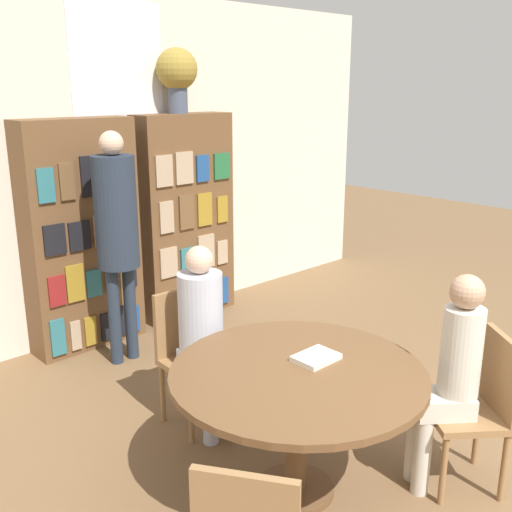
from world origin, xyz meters
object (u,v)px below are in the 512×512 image
at_px(chair_left_side, 190,349).
at_px(seated_reader_right, 450,372).
at_px(bookshelf_left, 82,237).
at_px(librarian_standing, 116,223).
at_px(bookshelf_right, 185,218).
at_px(chair_far_side, 480,403).
at_px(reading_table, 297,388).
at_px(flower_vase, 177,73).
at_px(seated_reader_left, 205,328).

height_order(chair_left_side, seated_reader_right, seated_reader_right).
bearing_deg(bookshelf_left, librarian_standing, -84.22).
bearing_deg(chair_left_side, seated_reader_right, 114.07).
bearing_deg(bookshelf_right, bookshelf_left, 179.99).
bearing_deg(librarian_standing, chair_far_side, -77.56).
relative_size(reading_table, chair_far_side, 1.52).
bearing_deg(bookshelf_right, seated_reader_right, -100.18).
xyz_separation_m(chair_left_side, seated_reader_right, (0.61, -1.55, 0.20)).
distance_m(chair_left_side, chair_far_side, 1.83).
relative_size(bookshelf_left, librarian_standing, 1.04).
relative_size(chair_far_side, seated_reader_right, 0.72).
distance_m(bookshelf_right, seated_reader_right, 3.22).
height_order(bookshelf_left, chair_left_side, bookshelf_left).
height_order(bookshelf_left, chair_far_side, bookshelf_left).
xyz_separation_m(bookshelf_left, seated_reader_right, (0.52, -3.16, -0.27)).
bearing_deg(flower_vase, chair_left_side, -125.32).
bearing_deg(bookshelf_right, seated_reader_left, -123.55).
relative_size(reading_table, seated_reader_left, 1.10).
bearing_deg(chair_far_side, bookshelf_left, 50.11).
height_order(chair_left_side, chair_far_side, same).
bearing_deg(librarian_standing, bookshelf_right, 25.90).
bearing_deg(reading_table, seated_reader_left, 87.33).
distance_m(bookshelf_left, librarian_standing, 0.54).
relative_size(bookshelf_right, reading_table, 1.42).
height_order(flower_vase, chair_left_side, flower_vase).
relative_size(bookshelf_left, chair_left_side, 2.15).
xyz_separation_m(reading_table, chair_far_side, (0.80, -0.64, -0.14)).
relative_size(flower_vase, librarian_standing, 0.31).
xyz_separation_m(bookshelf_right, seated_reader_right, (-0.57, -3.16, -0.27)).
xyz_separation_m(seated_reader_left, librarian_standing, (0.15, 1.28, 0.45)).
distance_m(bookshelf_right, flower_vase, 1.34).
xyz_separation_m(chair_left_side, seated_reader_left, (-0.01, -0.18, 0.21)).
xyz_separation_m(bookshelf_right, reading_table, (-1.22, -2.64, -0.33)).
relative_size(bookshelf_right, seated_reader_right, 1.55).
relative_size(bookshelf_right, chair_left_side, 2.15).
bearing_deg(reading_table, chair_left_side, 87.33).
xyz_separation_m(bookshelf_left, chair_far_side, (0.66, -3.28, -0.46)).
relative_size(reading_table, chair_left_side, 1.52).
xyz_separation_m(flower_vase, seated_reader_left, (-1.15, -1.79, -1.59)).
distance_m(bookshelf_left, chair_left_side, 1.68).
height_order(bookshelf_right, chair_left_side, bookshelf_right).
xyz_separation_m(bookshelf_right, chair_far_side, (-0.42, -3.28, -0.46)).
distance_m(bookshelf_left, seated_reader_left, 1.81).
height_order(bookshelf_right, seated_reader_right, bookshelf_right).
bearing_deg(reading_table, chair_far_side, -38.67).
bearing_deg(chair_left_side, chair_far_side, 117.00).
height_order(bookshelf_right, chair_far_side, bookshelf_right).
relative_size(seated_reader_left, librarian_standing, 0.67).
relative_size(chair_left_side, chair_far_side, 1.00).
bearing_deg(bookshelf_right, chair_left_side, -126.16).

